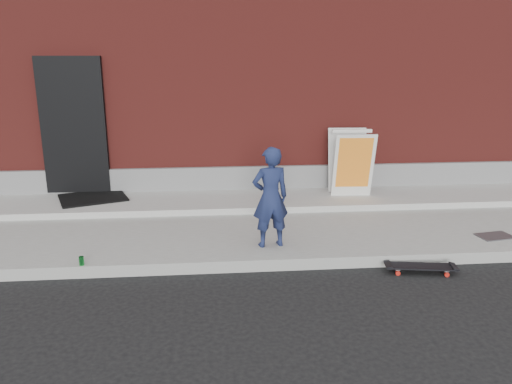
{
  "coord_description": "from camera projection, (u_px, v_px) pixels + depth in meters",
  "views": [
    {
      "loc": [
        -0.32,
        -5.54,
        2.55
      ],
      "look_at": [
        0.25,
        0.8,
        0.79
      ],
      "focal_mm": 35.0,
      "sensor_mm": 36.0,
      "label": 1
    }
  ],
  "objects": [
    {
      "name": "ground",
      "position": [
        242.0,
        273.0,
        6.03
      ],
      "size": [
        80.0,
        80.0,
        0.0
      ],
      "primitive_type": "plane",
      "color": "black",
      "rests_on": "ground"
    },
    {
      "name": "sidewalk",
      "position": [
        235.0,
        226.0,
        7.45
      ],
      "size": [
        20.0,
        3.0,
        0.15
      ],
      "primitive_type": "cube",
      "color": "gray",
      "rests_on": "ground"
    },
    {
      "name": "apron",
      "position": [
        233.0,
        201.0,
        8.28
      ],
      "size": [
        20.0,
        1.2,
        0.1
      ],
      "primitive_type": "cube",
      "color": "#999893",
      "rests_on": "sidewalk"
    },
    {
      "name": "building",
      "position": [
        223.0,
        56.0,
        12.07
      ],
      "size": [
        20.0,
        8.1,
        5.0
      ],
      "color": "maroon",
      "rests_on": "ground"
    },
    {
      "name": "child",
      "position": [
        270.0,
        197.0,
        6.31
      ],
      "size": [
        0.52,
        0.39,
        1.3
      ],
      "primitive_type": "imported",
      "rotation": [
        0.0,
        0.0,
        3.33
      ],
      "color": "#192247",
      "rests_on": "sidewalk"
    },
    {
      "name": "skateboard",
      "position": [
        421.0,
        267.0,
        6.0
      ],
      "size": [
        0.85,
        0.34,
        0.09
      ],
      "color": "#B31C12",
      "rests_on": "ground"
    },
    {
      "name": "pizza_sign",
      "position": [
        351.0,
        162.0,
        8.35
      ],
      "size": [
        0.7,
        0.82,
        1.1
      ],
      "color": "silver",
      "rests_on": "apron"
    },
    {
      "name": "soda_can",
      "position": [
        81.0,
        261.0,
        5.86
      ],
      "size": [
        0.07,
        0.07,
        0.11
      ],
      "primitive_type": "cylinder",
      "rotation": [
        0.0,
        0.0,
        0.3
      ],
      "color": "#1C8D33",
      "rests_on": "sidewalk"
    },
    {
      "name": "doormat",
      "position": [
        93.0,
        198.0,
        8.22
      ],
      "size": [
        1.25,
        1.14,
        0.03
      ],
      "primitive_type": "cube",
      "rotation": [
        0.0,
        0.0,
        0.36
      ],
      "color": "black",
      "rests_on": "apron"
    },
    {
      "name": "utility_plate",
      "position": [
        495.0,
        236.0,
        6.79
      ],
      "size": [
        0.51,
        0.37,
        0.01
      ],
      "primitive_type": "cube",
      "rotation": [
        0.0,
        0.0,
        0.16
      ],
      "color": "#4F4F54",
      "rests_on": "sidewalk"
    }
  ]
}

